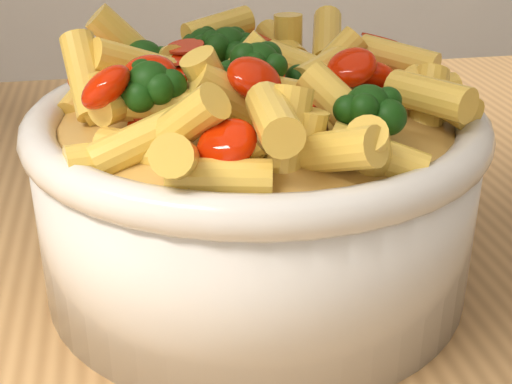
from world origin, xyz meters
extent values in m
cube|color=#B2814C|center=(0.00, 0.00, 0.88)|extent=(1.20, 0.80, 0.04)
cylinder|color=silver|center=(0.06, -0.06, 0.95)|extent=(0.25, 0.25, 0.10)
ellipsoid|color=silver|center=(0.06, -0.06, 0.92)|extent=(0.23, 0.23, 0.04)
torus|color=silver|center=(0.06, -0.06, 1.00)|extent=(0.26, 0.26, 0.02)
ellipsoid|color=#F5B653|center=(0.06, -0.06, 1.00)|extent=(0.23, 0.23, 0.03)
camera|label=1|loc=(-0.01, -0.44, 1.14)|focal=50.00mm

